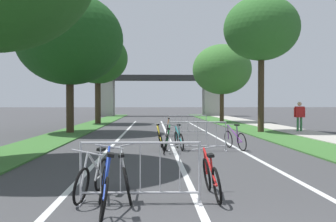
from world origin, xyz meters
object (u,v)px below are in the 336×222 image
tree_left_pine_far (98,58)px  crowd_barrier_second (197,136)px  bicycle_green_8 (167,141)px  crowd_barrier_third (188,125)px  bicycle_teal_0 (179,140)px  tree_right_maple_mid (222,70)px  tree_right_oak_mid (261,29)px  pedestrian_with_backpack (300,114)px  tree_left_oak_near (70,40)px  bicycle_purple_3 (235,139)px  bicycle_silver_6 (126,177)px  crowd_barrier_nearest (140,173)px  bicycle_red_1 (211,178)px  bicycle_white_4 (93,178)px  bicycle_orange_5 (167,129)px  bicycle_blue_7 (104,188)px  bicycle_yellow_2 (160,139)px

tree_left_pine_far → crowd_barrier_second: (6.05, -17.11, -4.80)m
bicycle_green_8 → crowd_barrier_third: bearing=84.0°
bicycle_teal_0 → tree_left_pine_far: bearing=101.0°
bicycle_green_8 → tree_right_maple_mid: bearing=79.1°
tree_right_oak_mid → pedestrian_with_backpack: tree_right_oak_mid is taller
tree_left_oak_near → bicycle_purple_3: tree_left_oak_near is taller
bicycle_silver_6 → bicycle_green_8: size_ratio=1.03×
crowd_barrier_nearest → crowd_barrier_third: same height
tree_left_pine_far → bicycle_green_8: tree_left_pine_far is taller
bicycle_red_1 → crowd_barrier_third: bearing=85.5°
crowd_barrier_second → bicycle_silver_6: size_ratio=1.20×
bicycle_teal_0 → bicycle_red_1: size_ratio=0.96×
bicycle_teal_0 → bicycle_white_4: (-2.03, -6.88, 0.01)m
tree_left_pine_far → bicycle_teal_0: 18.18m
crowd_barrier_nearest → crowd_barrier_third: 13.74m
tree_right_maple_mid → bicycle_purple_3: tree_right_maple_mid is taller
tree_left_pine_far → bicycle_red_1: size_ratio=4.46×
bicycle_silver_6 → tree_right_maple_mid: bearing=69.8°
tree_left_pine_far → bicycle_orange_5: tree_left_pine_far is taller
crowd_barrier_second → bicycle_blue_7: size_ratio=1.25×
tree_left_pine_far → bicycle_red_1: (5.53, -23.54, -4.96)m
bicycle_teal_0 → bicycle_orange_5: (-0.22, 5.72, 0.01)m
tree_left_oak_near → bicycle_blue_7: (3.92, -15.27, -4.88)m
tree_right_maple_mid → crowd_barrier_second: (-4.40, -18.80, -4.10)m
bicycle_orange_5 → bicycle_green_8: 6.59m
crowd_barrier_nearest → pedestrian_with_backpack: pedestrian_with_backpack is taller
tree_left_oak_near → crowd_barrier_third: size_ratio=3.77×
bicycle_red_1 → bicycle_orange_5: 12.64m
tree_right_maple_mid → bicycle_teal_0: 19.47m
tree_left_oak_near → crowd_barrier_nearest: (4.46, -14.74, -4.75)m
crowd_barrier_third → bicycle_orange_5: size_ratio=1.21×
bicycle_purple_3 → bicycle_white_4: size_ratio=1.04×
tree_left_pine_far → bicycle_yellow_2: tree_left_pine_far is taller
tree_left_oak_near → crowd_barrier_second: tree_left_oak_near is taller
crowd_barrier_nearest → bicycle_red_1: crowd_barrier_nearest is taller
bicycle_teal_0 → bicycle_red_1: 6.91m
crowd_barrier_third → bicycle_blue_7: (-2.63, -14.11, -0.13)m
crowd_barrier_nearest → crowd_barrier_second: (1.79, 6.79, 0.00)m
bicycle_blue_7 → tree_left_oak_near: bearing=95.7°
tree_left_oak_near → crowd_barrier_nearest: size_ratio=3.76×
bicycle_yellow_2 → bicycle_teal_0: bearing=-11.7°
bicycle_teal_0 → tree_left_oak_near: bearing=119.9°
pedestrian_with_backpack → bicycle_blue_7: bearing=64.8°
bicycle_white_4 → pedestrian_with_backpack: (9.57, 14.41, 0.72)m
bicycle_yellow_2 → pedestrian_with_backpack: pedestrian_with_backpack is taller
tree_right_oak_mid → tree_right_maple_mid: size_ratio=1.15×
bicycle_silver_6 → pedestrian_with_backpack: 16.99m
crowd_barrier_third → bicycle_red_1: crowd_barrier_third is taller
tree_right_oak_mid → bicycle_blue_7: (-6.97, -15.29, -5.57)m
tree_left_oak_near → pedestrian_with_backpack: size_ratio=4.40×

